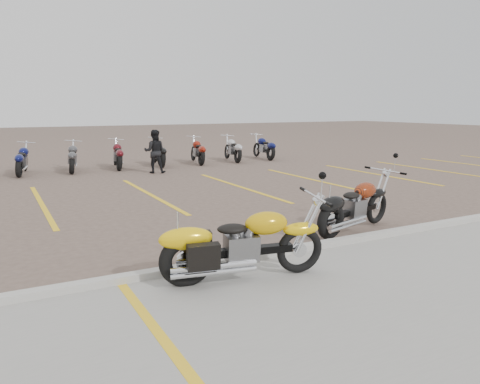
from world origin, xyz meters
The scene contains 9 objects.
ground centered at (0.00, 0.00, 0.00)m, with size 100.00×100.00×0.00m, color #705C50.
concrete_apron centered at (0.00, -4.50, 0.01)m, with size 60.00×5.00×0.01m, color #9E9B93.
curb centered at (0.00, -2.00, 0.06)m, with size 60.00×0.18×0.12m, color #ADAAA3.
parking_stripes centered at (0.00, 4.00, 0.00)m, with size 38.00×5.50×0.01m, color yellow, non-canonical shape.
apron_stripe centered at (-2.30, -4.50, 0.01)m, with size 0.12×5.00×0.00m, color yellow.
yellow_cruiser centered at (-0.83, -2.62, 0.47)m, with size 2.29×0.58×0.95m.
flame_cruiser centered at (2.21, -1.42, 0.45)m, with size 2.17×0.73×0.91m.
person_b centered at (1.42, 7.98, 0.76)m, with size 0.74×0.58×1.53m, color black.
bg_bike_row centered at (-0.31, 9.82, 0.55)m, with size 15.70×2.06×1.10m.
Camera 1 is at (-3.67, -7.96, 2.34)m, focal length 35.00 mm.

